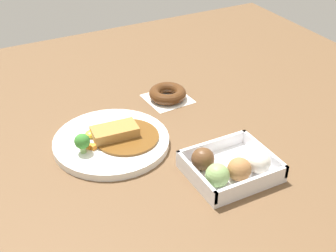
% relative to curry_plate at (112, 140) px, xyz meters
% --- Properties ---
extents(ground_plane, '(1.60, 1.60, 0.00)m').
position_rel_curry_plate_xyz_m(ground_plane, '(0.15, -0.08, -0.01)').
color(ground_plane, brown).
extents(curry_plate, '(0.28, 0.28, 0.07)m').
position_rel_curry_plate_xyz_m(curry_plate, '(0.00, 0.00, 0.00)').
color(curry_plate, white).
rests_on(curry_plate, ground_plane).
extents(donut_box, '(0.19, 0.16, 0.06)m').
position_rel_curry_plate_xyz_m(donut_box, '(0.18, -0.23, 0.01)').
color(donut_box, white).
rests_on(donut_box, ground_plane).
extents(chocolate_ring_donut, '(0.12, 0.12, 0.03)m').
position_rel_curry_plate_xyz_m(chocolate_ring_donut, '(0.23, 0.14, 0.00)').
color(chocolate_ring_donut, white).
rests_on(chocolate_ring_donut, ground_plane).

